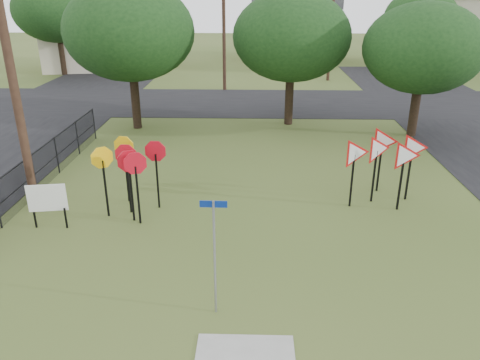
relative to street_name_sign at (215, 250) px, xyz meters
name	(u,v)px	position (x,y,z in m)	size (l,w,h in m)	color
ground	(247,286)	(0.69, 1.02, -1.61)	(140.00, 140.00, 0.00)	#3B4D1D
street_far	(252,102)	(0.69, 21.02, -1.60)	(60.00, 8.00, 0.02)	black
curb_pad	(245,356)	(0.69, -1.38, -1.60)	(2.00, 1.20, 0.02)	gray
street_name_sign	(215,250)	(0.00, 0.00, 0.00)	(0.58, 0.06, 2.79)	gray
stop_sign_cluster	(129,163)	(-3.08, 4.96, 0.15)	(2.19, 1.84, 2.36)	black
yield_sign_cluster	(386,152)	(5.22, 6.13, 0.17)	(3.09, 1.70, 2.43)	black
info_board	(47,199)	(-5.37, 3.88, -0.66)	(1.14, 0.22, 1.43)	black
utility_pole_main	(9,47)	(-6.54, 5.52, 3.60)	(3.55, 0.33, 10.00)	#3E291C
far_pole_a	(224,23)	(-1.31, 25.02, 2.99)	(1.40, 0.24, 9.00)	#3E291C
far_pole_b	(332,23)	(6.69, 29.02, 2.74)	(1.40, 0.24, 8.50)	#3E291C
far_pole_c	(130,18)	(-9.31, 31.02, 2.99)	(1.40, 0.24, 9.00)	#3E291C
fence_run	(45,165)	(-6.91, 7.27, -0.83)	(0.05, 11.55, 1.50)	black
house_left	(98,26)	(-13.31, 35.02, 2.04)	(10.58, 8.88, 7.20)	beige
house_mid	(293,27)	(4.69, 41.02, 1.54)	(8.40, 8.40, 6.20)	beige
house_right	(449,25)	(18.69, 37.02, 2.04)	(8.30, 8.30, 7.20)	beige
tree_near_left	(130,32)	(-5.31, 15.02, 3.24)	(6.40, 6.40, 7.27)	black
tree_near_mid	(292,37)	(2.69, 16.02, 2.93)	(6.00, 6.00, 6.80)	black
tree_near_right	(423,48)	(8.69, 14.02, 2.61)	(5.60, 5.60, 6.33)	black
tree_far_left	(56,10)	(-15.31, 31.02, 3.56)	(6.80, 6.80, 7.73)	black
tree_far_right	(421,18)	(14.69, 33.02, 2.93)	(6.00, 6.00, 6.80)	black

